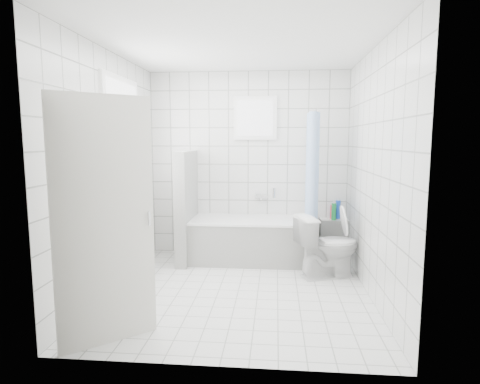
# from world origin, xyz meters

# --- Properties ---
(ground) EXTENTS (3.00, 3.00, 0.00)m
(ground) POSITION_xyz_m (0.00, 0.00, 0.00)
(ground) COLOR white
(ground) RESTS_ON ground
(ceiling) EXTENTS (3.00, 3.00, 0.00)m
(ceiling) POSITION_xyz_m (0.00, 0.00, 2.60)
(ceiling) COLOR white
(ceiling) RESTS_ON ground
(wall_back) EXTENTS (2.80, 0.02, 2.60)m
(wall_back) POSITION_xyz_m (0.00, 1.50, 1.30)
(wall_back) COLOR white
(wall_back) RESTS_ON ground
(wall_front) EXTENTS (2.80, 0.02, 2.60)m
(wall_front) POSITION_xyz_m (0.00, -1.50, 1.30)
(wall_front) COLOR white
(wall_front) RESTS_ON ground
(wall_left) EXTENTS (0.02, 3.00, 2.60)m
(wall_left) POSITION_xyz_m (-1.40, 0.00, 1.30)
(wall_left) COLOR white
(wall_left) RESTS_ON ground
(wall_right) EXTENTS (0.02, 3.00, 2.60)m
(wall_right) POSITION_xyz_m (1.40, 0.00, 1.30)
(wall_right) COLOR white
(wall_right) RESTS_ON ground
(window_left) EXTENTS (0.01, 0.90, 1.40)m
(window_left) POSITION_xyz_m (-1.35, 0.30, 1.60)
(window_left) COLOR white
(window_left) RESTS_ON wall_left
(window_back) EXTENTS (0.50, 0.01, 0.50)m
(window_back) POSITION_xyz_m (0.10, 1.46, 1.95)
(window_back) COLOR white
(window_back) RESTS_ON wall_back
(window_sill) EXTENTS (0.18, 1.02, 0.08)m
(window_sill) POSITION_xyz_m (-1.31, 0.30, 0.86)
(window_sill) COLOR white
(window_sill) RESTS_ON wall_left
(door) EXTENTS (0.63, 0.55, 2.00)m
(door) POSITION_xyz_m (-0.95, -1.22, 1.00)
(door) COLOR silver
(door) RESTS_ON ground
(bathtub) EXTENTS (1.67, 0.77, 0.58)m
(bathtub) POSITION_xyz_m (0.09, 1.12, 0.29)
(bathtub) COLOR white
(bathtub) RESTS_ON ground
(partition_wall) EXTENTS (0.15, 0.85, 1.50)m
(partition_wall) POSITION_xyz_m (-0.81, 1.07, 0.75)
(partition_wall) COLOR white
(partition_wall) RESTS_ON ground
(tiled_ledge) EXTENTS (0.40, 0.24, 0.55)m
(tiled_ledge) POSITION_xyz_m (1.22, 1.38, 0.28)
(tiled_ledge) COLOR white
(tiled_ledge) RESTS_ON ground
(toilet) EXTENTS (0.85, 0.65, 0.76)m
(toilet) POSITION_xyz_m (1.03, 0.55, 0.38)
(toilet) COLOR white
(toilet) RESTS_ON ground
(curtain_rod) EXTENTS (0.02, 0.80, 0.02)m
(curtain_rod) POSITION_xyz_m (0.87, 1.10, 2.00)
(curtain_rod) COLOR silver
(curtain_rod) RESTS_ON wall_back
(shower_curtain) EXTENTS (0.14, 0.48, 1.78)m
(shower_curtain) POSITION_xyz_m (0.87, 0.97, 1.10)
(shower_curtain) COLOR #4A83DB
(shower_curtain) RESTS_ON curtain_rod
(tub_faucet) EXTENTS (0.18, 0.06, 0.06)m
(tub_faucet) POSITION_xyz_m (0.19, 1.46, 0.85)
(tub_faucet) COLOR silver
(tub_faucet) RESTS_ON wall_back
(sill_bottles) EXTENTS (0.18, 0.79, 0.31)m
(sill_bottles) POSITION_xyz_m (-1.30, 0.24, 1.03)
(sill_bottles) COLOR #B359AD
(sill_bottles) RESTS_ON window_sill
(ledge_bottles) EXTENTS (0.14, 0.18, 0.26)m
(ledge_bottles) POSITION_xyz_m (1.22, 1.37, 0.67)
(ledge_bottles) COLOR #ED1B3E
(ledge_bottles) RESTS_ON tiled_ledge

